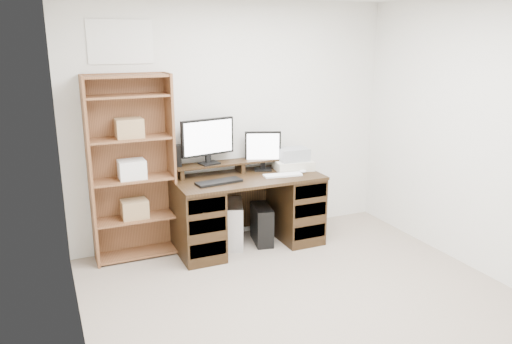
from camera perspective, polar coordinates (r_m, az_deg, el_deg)
room at (r=3.54m, az=9.28°, el=0.71°), size 3.54×4.04×2.54m
desk at (r=5.19m, az=-0.95°, el=-4.35°), size 1.50×0.70×0.75m
riser_shelf at (r=5.24m, az=-1.84°, el=1.03°), size 1.40×0.22×0.12m
monitor_wide at (r=5.07m, az=-5.54°, el=3.79°), size 0.58×0.18×0.46m
monitor_small at (r=5.28m, az=0.79°, el=2.63°), size 0.37×0.20×0.42m
speaker at (r=5.03m, az=-9.02°, el=1.85°), size 0.11×0.11×0.22m
keyboard_black at (r=4.85m, az=-4.26°, el=-1.15°), size 0.47×0.20×0.03m
keyboard_white at (r=5.11m, az=3.07°, el=-0.34°), size 0.41×0.17×0.02m
mouse at (r=5.23m, az=5.38°, el=0.07°), size 0.10×0.09×0.03m
printer at (r=5.36m, az=4.27°, el=0.82°), size 0.43×0.35×0.10m
basket at (r=5.33m, az=4.29°, el=2.03°), size 0.32×0.24×0.13m
tower_silver at (r=5.26m, az=-2.70°, el=-5.94°), size 0.35×0.50×0.46m
tower_black at (r=5.32m, az=0.67°, el=-6.00°), size 0.25×0.43×0.40m
bookshelf at (r=4.94m, az=-14.06°, el=0.57°), size 0.80×0.30×1.80m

